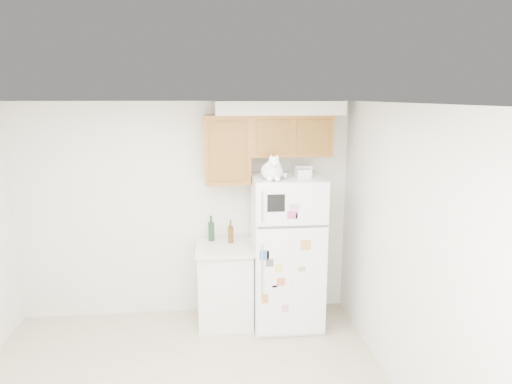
{
  "coord_description": "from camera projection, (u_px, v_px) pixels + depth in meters",
  "views": [
    {
      "loc": [
        0.31,
        -3.18,
        2.56
      ],
      "look_at": [
        0.79,
        1.55,
        1.55
      ],
      "focal_mm": 32.0,
      "sensor_mm": 36.0,
      "label": 1
    }
  ],
  "objects": [
    {
      "name": "room_shell",
      "position": [
        187.0,
        213.0,
        3.5
      ],
      "size": [
        3.84,
        4.04,
        2.52
      ],
      "color": "beige",
      "rests_on": "ground_plane"
    },
    {
      "name": "refrigerator",
      "position": [
        287.0,
        251.0,
        5.09
      ],
      "size": [
        0.76,
        0.78,
        1.7
      ],
      "color": "white",
      "rests_on": "ground_plane"
    },
    {
      "name": "base_counter",
      "position": [
        225.0,
        284.0,
        5.18
      ],
      "size": [
        0.64,
        0.64,
        0.92
      ],
      "color": "white",
      "rests_on": "ground_plane"
    },
    {
      "name": "cat",
      "position": [
        273.0,
        170.0,
        4.7
      ],
      "size": [
        0.28,
        0.41,
        0.29
      ],
      "color": "white",
      "rests_on": "refrigerator"
    },
    {
      "name": "storage_box_back",
      "position": [
        303.0,
        170.0,
        5.06
      ],
      "size": [
        0.18,
        0.13,
        0.1
      ],
      "primitive_type": "cube",
      "rotation": [
        0.0,
        0.0,
        0.02
      ],
      "color": "white",
      "rests_on": "refrigerator"
    },
    {
      "name": "storage_box_front",
      "position": [
        303.0,
        174.0,
        4.85
      ],
      "size": [
        0.16,
        0.12,
        0.09
      ],
      "primitive_type": "cube",
      "rotation": [
        0.0,
        0.0,
        0.1
      ],
      "color": "white",
      "rests_on": "refrigerator"
    },
    {
      "name": "bottle_green",
      "position": [
        211.0,
        228.0,
        5.22
      ],
      "size": [
        0.07,
        0.07,
        0.3
      ],
      "primitive_type": null,
      "color": "#19381E",
      "rests_on": "base_counter"
    },
    {
      "name": "bottle_amber",
      "position": [
        231.0,
        232.0,
        5.15
      ],
      "size": [
        0.06,
        0.06,
        0.26
      ],
      "primitive_type": null,
      "color": "#593814",
      "rests_on": "base_counter"
    }
  ]
}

